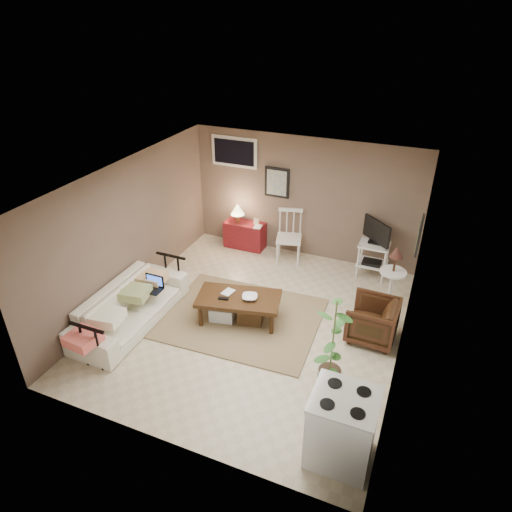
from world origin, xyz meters
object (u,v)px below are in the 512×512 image
at_px(spindle_chair, 289,238).
at_px(side_table, 394,270).
at_px(potted_plant, 333,343).
at_px(tv_stand, 374,248).
at_px(sofa, 129,301).
at_px(stove, 342,428).
at_px(armchair, 373,319).
at_px(red_console, 244,232).
at_px(coffee_table, 238,307).

xyz_separation_m(spindle_chair, side_table, (2.07, -0.83, 0.23)).
distance_m(side_table, potted_plant, 2.23).
bearing_deg(tv_stand, spindle_chair, -178.99).
distance_m(sofa, potted_plant, 3.29).
xyz_separation_m(potted_plant, stove, (0.38, -1.01, -0.29)).
bearing_deg(armchair, red_console, -121.57).
bearing_deg(sofa, stove, -107.37).
bearing_deg(sofa, spindle_chair, -30.03).
height_order(red_console, tv_stand, tv_stand).
relative_size(coffee_table, tv_stand, 1.24).
bearing_deg(armchair, spindle_chair, -130.72).
bearing_deg(red_console, coffee_table, -68.25).
xyz_separation_m(coffee_table, potted_plant, (1.72, -0.84, 0.48)).
distance_m(sofa, tv_stand, 4.38).
bearing_deg(sofa, tv_stand, -48.57).
bearing_deg(potted_plant, stove, -69.15).
bearing_deg(stove, sofa, 162.63).
bearing_deg(stove, red_console, 125.92).
bearing_deg(armchair, sofa, -71.50).
height_order(coffee_table, tv_stand, tv_stand).
height_order(red_console, side_table, side_table).
xyz_separation_m(coffee_table, tv_stand, (1.73, 2.20, 0.33)).
xyz_separation_m(side_table, armchair, (-0.13, -0.95, -0.35)).
xyz_separation_m(sofa, red_console, (0.62, 3.05, -0.09)).
xyz_separation_m(tv_stand, armchair, (0.32, -1.81, -0.24)).
relative_size(side_table, stove, 1.24).
height_order(potted_plant, stove, potted_plant).
distance_m(coffee_table, potted_plant, 1.97).
relative_size(coffee_table, stove, 1.53).
height_order(red_console, armchair, red_console).
distance_m(sofa, spindle_chair, 3.31).
xyz_separation_m(coffee_table, sofa, (-1.56, -0.70, 0.15)).
bearing_deg(sofa, armchair, -73.16).
height_order(armchair, stove, stove).
distance_m(sofa, side_table, 4.27).
xyz_separation_m(coffee_table, stove, (2.10, -1.84, 0.19)).
distance_m(red_console, stove, 5.18).
bearing_deg(coffee_table, tv_stand, 51.84).
height_order(red_console, potted_plant, potted_plant).
bearing_deg(potted_plant, sofa, 177.58).
xyz_separation_m(tv_stand, potted_plant, (-0.01, -3.04, 0.15)).
bearing_deg(stove, tv_stand, 95.28).
xyz_separation_m(red_console, tv_stand, (2.66, -0.15, 0.27)).
distance_m(spindle_chair, armchair, 2.64).
height_order(coffee_table, side_table, side_table).
height_order(coffee_table, armchair, armchair).
distance_m(potted_plant, stove, 1.12).
relative_size(tv_stand, potted_plant, 0.81).
height_order(spindle_chair, side_table, side_table).
bearing_deg(spindle_chair, armchair, -42.38).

